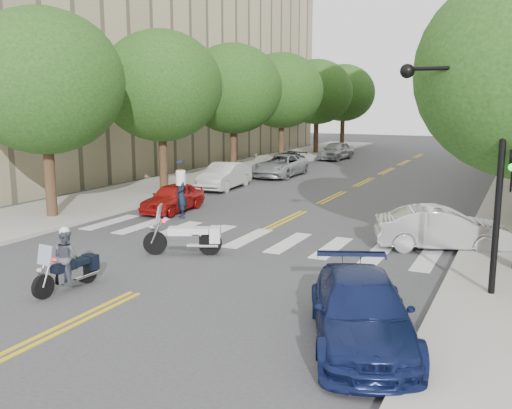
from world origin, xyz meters
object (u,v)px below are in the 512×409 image
Objects in this scene: motorcycle_parked at (189,237)px; officer_standing at (181,195)px; convertible at (442,229)px; sedan_blue at (361,312)px; motorcycle_police at (68,261)px.

officer_standing is at bearing 10.82° from motorcycle_parked.
convertible reaches higher than sedan_blue.
motorcycle_parked is 5.83m from officer_standing.
motorcycle_police is at bearing -31.75° from officer_standing.
sedan_blue is at bearing 1.72° from officer_standing.
officer_standing is 0.45× the size of convertible.
motorcycle_police is 11.66m from convertible.
officer_standing is at bearing 116.45° from sedan_blue.
convertible is at bearing -84.56° from motorcycle_parked.
sedan_blue is (10.10, -9.00, -0.28)m from officer_standing.
officer_standing is (-2.38, 8.98, 0.21)m from motorcycle_police.
motorcycle_police is 0.49× the size of convertible.
motorcycle_parked reaches higher than convertible.
officer_standing is 13.53m from sedan_blue.
convertible is (8.11, 8.37, -0.05)m from motorcycle_police.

